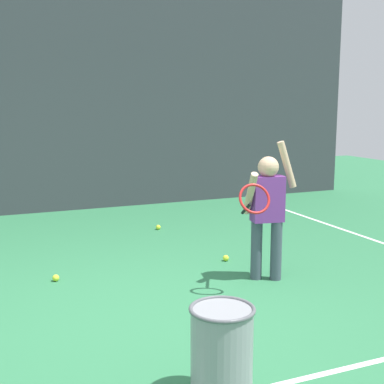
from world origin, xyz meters
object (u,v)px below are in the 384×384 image
Objects in this scene: tennis_ball_0 at (226,258)px; tennis_ball_1 at (158,227)px; ball_hopper at (222,352)px; tennis_player at (267,207)px; tennis_ball_2 at (56,278)px.

tennis_ball_0 is 1.65m from tennis_ball_1.
ball_hopper is at bearing -103.98° from tennis_ball_1.
ball_hopper is (-1.30, -1.70, -0.44)m from tennis_player.
tennis_player is 20.46× the size of tennis_ball_2.
ball_hopper reaches higher than tennis_ball_1.
tennis_player reaches higher than tennis_ball_2.
ball_hopper is at bearing -116.94° from tennis_ball_0.
tennis_player is 2.40× the size of ball_hopper.
ball_hopper is 2.53m from tennis_ball_2.
tennis_ball_2 is (-1.81, 0.05, 0.00)m from tennis_ball_0.
tennis_player is at bearing 52.61° from ball_hopper.
ball_hopper is 8.52× the size of tennis_ball_0.
tennis_ball_1 is at bearing 44.88° from tennis_ball_2.
tennis_ball_0 is (-0.08, 0.69, -0.69)m from tennis_player.
tennis_player reaches higher than tennis_ball_1.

